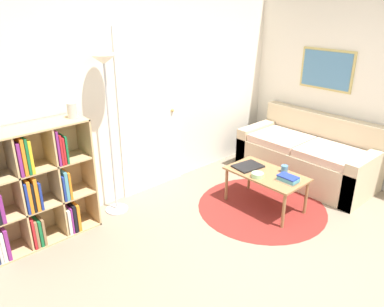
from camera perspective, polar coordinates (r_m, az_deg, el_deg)
ground_plane at (r=3.67m, az=15.73°, el=-17.50°), size 14.00×14.00×0.00m
wall_back at (r=4.55m, az=-7.62°, el=9.38°), size 7.44×0.11×2.60m
wall_right at (r=5.46m, az=20.09°, el=10.58°), size 0.08×5.28×2.60m
rug at (r=4.60m, az=10.55°, el=-7.98°), size 1.52×1.52×0.01m
bookshelf at (r=3.98m, az=-23.61°, el=-5.15°), size 1.12×0.34×1.21m
floor_lamp at (r=4.01m, az=-12.99°, el=10.13°), size 0.28×0.28×1.80m
couch at (r=5.37m, az=17.32°, el=-0.52°), size 0.85×1.77×0.86m
coffee_table at (r=4.45m, az=11.22°, el=-3.50°), size 0.52×0.91×0.44m
laptop at (r=4.54m, az=8.52°, el=-1.94°), size 0.36×0.29×0.02m
bowl at (r=4.30m, az=9.95°, el=-3.25°), size 0.14×0.14×0.05m
book_stack_on_table at (r=4.26m, az=14.42°, el=-3.77°), size 0.14×0.22×0.07m
cup at (r=4.48m, az=13.90°, el=-2.27°), size 0.08×0.08×0.08m
vase_on_shelf at (r=3.90m, az=-17.82°, el=6.27°), size 0.09×0.09×0.15m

